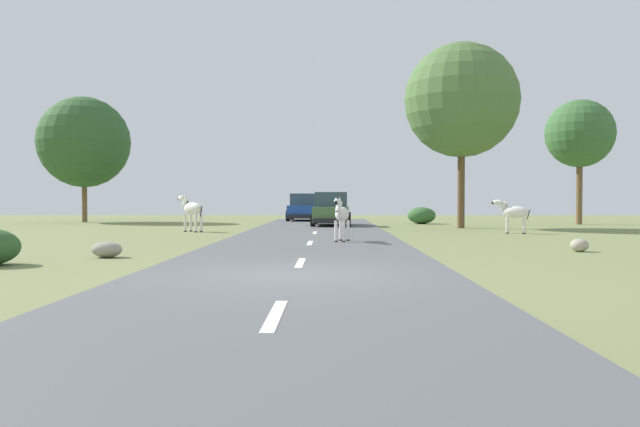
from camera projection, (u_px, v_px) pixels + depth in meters
ground_plane at (297, 277)px, 11.24m from camera, size 90.00×90.00×0.00m
road at (295, 275)px, 11.24m from camera, size 6.00×64.00×0.05m
lane_markings at (292, 281)px, 10.24m from camera, size 0.16×56.00×0.01m
zebra_0 at (342, 215)px, 19.94m from camera, size 0.63×1.51×1.44m
zebra_1 at (513, 212)px, 25.51m from camera, size 1.48×0.78×1.46m
zebra_2 at (192, 209)px, 26.90m from camera, size 1.47×1.33×1.66m
car_0 at (331, 210)px, 32.48m from camera, size 2.11×4.39×1.74m
car_1 at (304, 208)px, 40.21m from camera, size 2.14×4.40×1.74m
tree_0 at (462, 100)px, 30.26m from camera, size 5.58×5.58×9.05m
tree_1 at (580, 134)px, 34.97m from camera, size 3.81×3.81×7.04m
tree_3 at (84, 142)px, 38.35m from camera, size 5.60×5.60×7.76m
bush_0 at (422, 215)px, 35.80m from camera, size 1.62×1.46×0.97m
rock_0 at (107, 250)px, 14.98m from camera, size 0.73×0.60×0.39m
rock_2 at (579, 245)px, 16.64m from camera, size 0.48×0.45×0.35m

